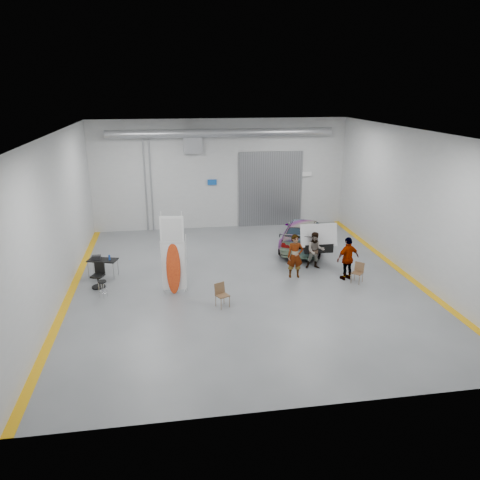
{
  "coord_description": "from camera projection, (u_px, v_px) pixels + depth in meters",
  "views": [
    {
      "loc": [
        -2.98,
        -17.38,
        7.6
      ],
      "look_at": [
        -0.06,
        0.93,
        1.5
      ],
      "focal_mm": 35.0,
      "sensor_mm": 36.0,
      "label": 1
    }
  ],
  "objects": [
    {
      "name": "ground",
      "position": [
        245.0,
        282.0,
        19.12
      ],
      "size": [
        16.0,
        16.0,
        0.0
      ],
      "primitive_type": "plane",
      "color": "slate",
      "rests_on": "ground"
    },
    {
      "name": "surfboard_display",
      "position": [
        174.0,
        261.0,
        17.72
      ],
      "size": [
        0.91,
        0.33,
        3.25
      ],
      "rotation": [
        0.0,
        0.0,
        -0.14
      ],
      "color": "white",
      "rests_on": "ground"
    },
    {
      "name": "folding_chair_far",
      "position": [
        357.0,
        277.0,
        18.96
      ],
      "size": [
        0.55,
        0.63,
        0.84
      ],
      "rotation": [
        0.0,
        0.0,
        -0.78
      ],
      "color": "brown",
      "rests_on": "ground"
    },
    {
      "name": "folding_chair_near",
      "position": [
        223.0,
        300.0,
        16.88
      ],
      "size": [
        0.55,
        0.59,
        0.88
      ],
      "rotation": [
        0.0,
        0.0,
        0.46
      ],
      "color": "brown",
      "rests_on": "ground"
    },
    {
      "name": "person_c",
      "position": [
        348.0,
        258.0,
        19.12
      ],
      "size": [
        1.14,
        0.72,
        1.82
      ],
      "primitive_type": "imported",
      "rotation": [
        0.0,
        0.0,
        3.44
      ],
      "color": "olive",
      "rests_on": "ground"
    },
    {
      "name": "trunk_lid",
      "position": [
        319.0,
        233.0,
        20.65
      ],
      "size": [
        1.67,
        1.01,
        0.04
      ],
      "primitive_type": "cube",
      "color": "silver",
      "rests_on": "sedan_car"
    },
    {
      "name": "sedan_car",
      "position": [
        304.0,
        234.0,
        22.96
      ],
      "size": [
        3.75,
        5.33,
        1.43
      ],
      "primitive_type": "imported",
      "rotation": [
        0.0,
        0.0,
        2.75
      ],
      "color": "white",
      "rests_on": "ground"
    },
    {
      "name": "person_b",
      "position": [
        315.0,
        251.0,
        20.28
      ],
      "size": [
        0.89,
        0.73,
        1.65
      ],
      "primitive_type": "imported",
      "rotation": [
        0.0,
        0.0,
        -0.14
      ],
      "color": "teal",
      "rests_on": "ground"
    },
    {
      "name": "shop_stool",
      "position": [
        103.0,
        289.0,
        17.62
      ],
      "size": [
        0.34,
        0.34,
        0.66
      ],
      "rotation": [
        0.0,
        0.0,
        -0.42
      ],
      "color": "black",
      "rests_on": "ground"
    },
    {
      "name": "work_table",
      "position": [
        101.0,
        260.0,
        19.43
      ],
      "size": [
        1.32,
        0.91,
        0.98
      ],
      "rotation": [
        0.0,
        0.0,
        -0.29
      ],
      "color": "gray",
      "rests_on": "ground"
    },
    {
      "name": "room_shell",
      "position": [
        242.0,
        173.0,
        19.96
      ],
      "size": [
        14.02,
        16.18,
        6.01
      ],
      "color": "#B0B2B4",
      "rests_on": "ground"
    },
    {
      "name": "person_a",
      "position": [
        295.0,
        256.0,
        19.33
      ],
      "size": [
        0.71,
        0.5,
        1.85
      ],
      "primitive_type": "imported",
      "rotation": [
        0.0,
        0.0,
        -0.08
      ],
      "color": "#8F614E",
      "rests_on": "ground"
    },
    {
      "name": "office_chair",
      "position": [
        98.0,
        277.0,
        18.49
      ],
      "size": [
        0.57,
        0.6,
        1.01
      ],
      "rotation": [
        0.0,
        0.0,
        -0.38
      ],
      "color": "black",
      "rests_on": "ground"
    }
  ]
}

